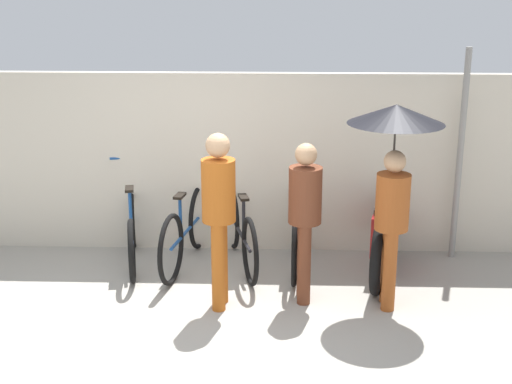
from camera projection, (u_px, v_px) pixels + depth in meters
The scene contains 11 objects.
ground_plane at pixel (197, 335), 6.39m from camera, with size 30.00×30.00×0.00m, color #9E998E.
back_wall at pixel (216, 163), 8.16m from camera, with size 10.78×0.12×2.06m.
parked_bicycle_0 at pixel (132, 232), 7.89m from camera, with size 0.50×1.67×1.10m.
parked_bicycle_1 at pixel (186, 231), 7.86m from camera, with size 0.49×1.79×1.00m.
parked_bicycle_2 at pixel (240, 232), 7.86m from camera, with size 0.58×1.76×1.10m.
parked_bicycle_3 at pixel (295, 231), 7.82m from camera, with size 0.44×1.77×1.01m.
pedestrian_leading at pixel (219, 207), 6.67m from camera, with size 0.32×0.32×1.72m.
pedestrian_center at pixel (305, 211), 6.83m from camera, with size 0.32×0.32×1.59m.
pedestrian_trailing at pixel (394, 154), 6.61m from camera, with size 0.90×0.90×1.96m.
motorcycle at pixel (385, 232), 7.74m from camera, with size 0.74×2.07×0.95m.
awning_pole at pixel (460, 156), 7.82m from camera, with size 0.07×0.07×2.37m.
Camera 1 is at (0.72, -5.70, 3.11)m, focal length 50.00 mm.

